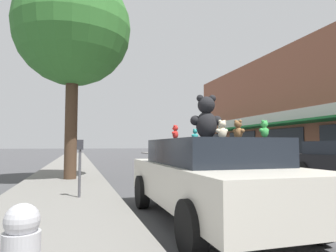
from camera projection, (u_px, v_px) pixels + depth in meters
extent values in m
cube|color=slate|center=(49.00, 230.00, 4.29)|extent=(2.62, 90.00, 0.14)
cube|color=black|center=(283.00, 144.00, 19.60)|extent=(0.06, 3.89, 2.00)
cube|color=black|center=(242.00, 144.00, 24.49)|extent=(0.06, 3.89, 2.00)
cube|color=black|center=(214.00, 144.00, 29.38)|extent=(0.06, 3.89, 2.00)
cube|color=beige|center=(209.00, 183.00, 5.06)|extent=(1.83, 4.58, 0.64)
cube|color=black|center=(209.00, 151.00, 5.10)|extent=(1.59, 2.52, 0.42)
cylinder|color=black|center=(142.00, 192.00, 6.15)|extent=(0.21, 0.66, 0.66)
cylinder|color=black|center=(219.00, 188.00, 6.64)|extent=(0.21, 0.66, 0.66)
cylinder|color=black|center=(191.00, 228.00, 3.44)|extent=(0.21, 0.66, 0.66)
cylinder|color=black|center=(315.00, 218.00, 3.93)|extent=(0.21, 0.66, 0.66)
ellipsoid|color=black|center=(206.00, 125.00, 5.00)|extent=(0.40, 0.36, 0.46)
sphere|color=black|center=(206.00, 105.00, 5.02)|extent=(0.34, 0.34, 0.29)
sphere|color=black|center=(212.00, 99.00, 5.04)|extent=(0.14, 0.14, 0.12)
sphere|color=black|center=(200.00, 98.00, 5.02)|extent=(0.14, 0.14, 0.12)
sphere|color=#3A3A3D|center=(205.00, 107.00, 5.14)|extent=(0.13, 0.13, 0.11)
sphere|color=black|center=(217.00, 121.00, 5.05)|extent=(0.20, 0.20, 0.17)
sphere|color=black|center=(195.00, 120.00, 5.01)|extent=(0.20, 0.20, 0.17)
ellipsoid|color=teal|center=(195.00, 137.00, 6.21)|extent=(0.14, 0.14, 0.15)
sphere|color=teal|center=(195.00, 131.00, 6.22)|extent=(0.12, 0.12, 0.09)
sphere|color=teal|center=(196.00, 130.00, 6.25)|extent=(0.05, 0.05, 0.04)
sphere|color=teal|center=(194.00, 130.00, 6.20)|extent=(0.05, 0.05, 0.04)
sphere|color=#47CDC6|center=(194.00, 132.00, 6.25)|extent=(0.05, 0.05, 0.04)
sphere|color=teal|center=(197.00, 136.00, 6.26)|extent=(0.07, 0.07, 0.05)
sphere|color=teal|center=(193.00, 135.00, 6.18)|extent=(0.07, 0.07, 0.05)
ellipsoid|color=olive|center=(238.00, 133.00, 5.03)|extent=(0.18, 0.19, 0.20)
sphere|color=olive|center=(238.00, 124.00, 5.04)|extent=(0.17, 0.17, 0.13)
sphere|color=olive|center=(240.00, 121.00, 5.01)|extent=(0.07, 0.07, 0.05)
sphere|color=olive|center=(236.00, 122.00, 5.08)|extent=(0.07, 0.07, 0.05)
sphere|color=tan|center=(240.00, 125.00, 5.07)|extent=(0.06, 0.06, 0.05)
sphere|color=olive|center=(242.00, 131.00, 4.98)|extent=(0.10, 0.10, 0.07)
sphere|color=olive|center=(235.00, 131.00, 5.10)|extent=(0.10, 0.10, 0.07)
ellipsoid|color=red|center=(175.00, 135.00, 4.93)|extent=(0.14, 0.14, 0.14)
sphere|color=red|center=(175.00, 128.00, 4.93)|extent=(0.13, 0.13, 0.09)
sphere|color=red|center=(176.00, 126.00, 4.96)|extent=(0.05, 0.05, 0.04)
sphere|color=red|center=(175.00, 126.00, 4.91)|extent=(0.05, 0.05, 0.04)
sphere|color=#FF4741|center=(173.00, 129.00, 4.95)|extent=(0.05, 0.05, 0.03)
sphere|color=red|center=(177.00, 133.00, 4.98)|extent=(0.07, 0.07, 0.05)
sphere|color=red|center=(173.00, 133.00, 4.88)|extent=(0.07, 0.07, 0.05)
ellipsoid|color=green|center=(265.00, 132.00, 4.13)|extent=(0.14, 0.13, 0.15)
sphere|color=green|center=(264.00, 124.00, 4.14)|extent=(0.12, 0.12, 0.10)
sphere|color=green|center=(266.00, 122.00, 4.16)|extent=(0.05, 0.05, 0.04)
sphere|color=green|center=(263.00, 121.00, 4.12)|extent=(0.05, 0.05, 0.04)
sphere|color=#5ADA6D|center=(262.00, 125.00, 4.17)|extent=(0.05, 0.05, 0.04)
sphere|color=green|center=(267.00, 130.00, 4.17)|extent=(0.07, 0.07, 0.06)
sphere|color=green|center=(261.00, 130.00, 4.10)|extent=(0.07, 0.07, 0.06)
ellipsoid|color=beige|center=(222.00, 133.00, 4.82)|extent=(0.16, 0.14, 0.19)
sphere|color=beige|center=(222.00, 124.00, 4.83)|extent=(0.13, 0.13, 0.12)
sphere|color=beige|center=(224.00, 121.00, 4.85)|extent=(0.06, 0.06, 0.05)
sphere|color=beige|center=(220.00, 121.00, 4.81)|extent=(0.06, 0.06, 0.05)
sphere|color=white|center=(220.00, 125.00, 4.87)|extent=(0.05, 0.05, 0.05)
sphere|color=beige|center=(226.00, 131.00, 4.86)|extent=(0.08, 0.08, 0.07)
sphere|color=beige|center=(218.00, 131.00, 4.80)|extent=(0.08, 0.08, 0.07)
cylinder|color=black|center=(302.00, 170.00, 11.51)|extent=(0.20, 0.66, 0.66)
cylinder|color=#473323|center=(71.00, 127.00, 10.37)|extent=(0.42, 0.42, 3.56)
sphere|color=#33702D|center=(73.00, 28.00, 10.60)|extent=(4.05, 4.05, 4.05)
sphere|color=#B2B2B7|center=(22.00, 221.00, 1.80)|extent=(0.21, 0.21, 0.21)
cylinder|color=#4C4C51|center=(80.00, 173.00, 6.63)|extent=(0.06, 0.06, 1.05)
cube|color=#2D2D33|center=(80.00, 145.00, 6.68)|extent=(0.14, 0.10, 0.22)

